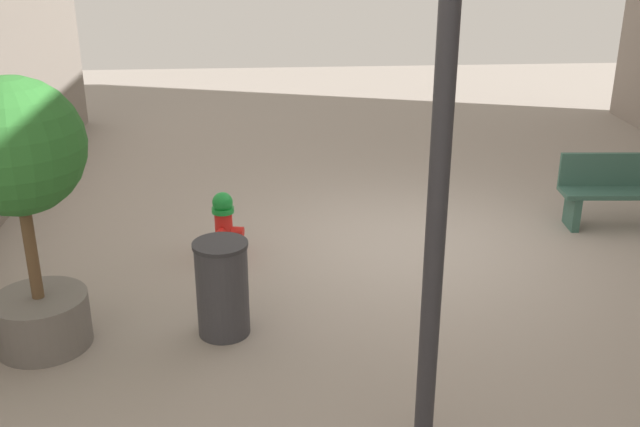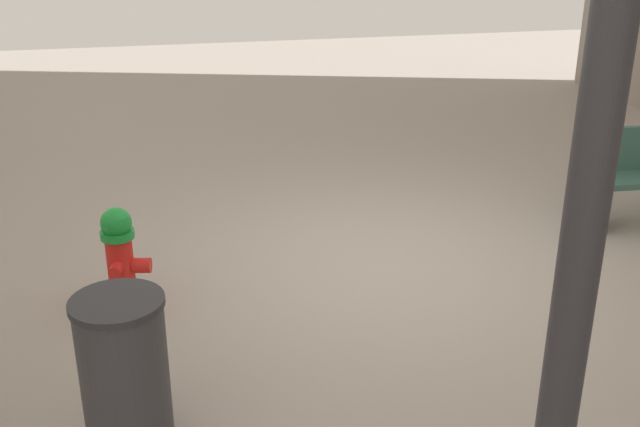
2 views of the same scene
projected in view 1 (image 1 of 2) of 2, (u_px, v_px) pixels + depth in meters
name	position (u px, v px, depth m)	size (l,w,h in m)	color
ground_plane	(414.00, 245.00, 9.25)	(23.40, 23.40, 0.00)	gray
fire_hydrant	(224.00, 225.00, 8.77)	(0.42, 0.44, 0.82)	red
bench_near	(624.00, 189.00, 9.65)	(1.69, 0.55, 0.95)	#33594C
planter_tree	(20.00, 181.00, 6.50)	(1.21, 1.21, 2.56)	slate
street_lamp	(442.00, 129.00, 4.75)	(0.36, 0.36, 4.09)	#2D2D33
trash_bin	(222.00, 288.00, 7.13)	(0.53, 0.53, 0.96)	#38383D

